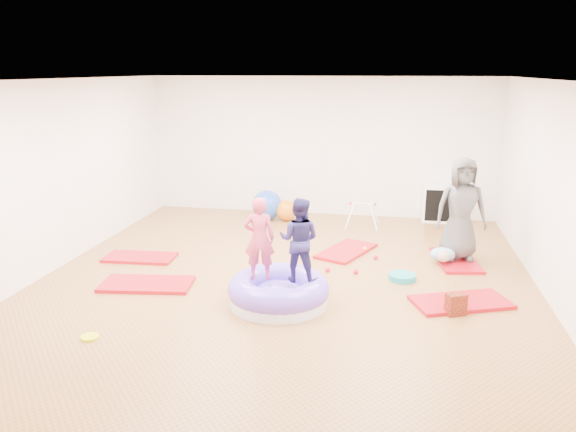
# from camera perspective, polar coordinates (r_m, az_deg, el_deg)

# --- Properties ---
(room) EXTENTS (7.01, 8.01, 2.81)m
(room) POSITION_cam_1_polar(r_m,az_deg,el_deg) (7.61, -0.41, 3.08)
(room) COLOR olive
(room) RESTS_ON ground
(gym_mat_front_left) EXTENTS (1.32, 0.78, 0.05)m
(gym_mat_front_left) POSITION_cam_1_polar(r_m,az_deg,el_deg) (8.13, -14.15, -6.73)
(gym_mat_front_left) COLOR red
(gym_mat_front_left) RESTS_ON ground
(gym_mat_mid_left) EXTENTS (1.13, 0.61, 0.05)m
(gym_mat_mid_left) POSITION_cam_1_polar(r_m,az_deg,el_deg) (9.28, -14.80, -4.09)
(gym_mat_mid_left) COLOR red
(gym_mat_mid_left) RESTS_ON ground
(gym_mat_center_back) EXTENTS (1.00, 1.31, 0.05)m
(gym_mat_center_back) POSITION_cam_1_polar(r_m,az_deg,el_deg) (9.33, 5.94, -3.56)
(gym_mat_center_back) COLOR red
(gym_mat_center_back) RESTS_ON ground
(gym_mat_right) EXTENTS (1.37, 1.03, 0.05)m
(gym_mat_right) POSITION_cam_1_polar(r_m,az_deg,el_deg) (7.64, 17.15, -8.36)
(gym_mat_right) COLOR red
(gym_mat_right) RESTS_ON ground
(gym_mat_rear_right) EXTENTS (0.76, 1.25, 0.05)m
(gym_mat_rear_right) POSITION_cam_1_polar(r_m,az_deg,el_deg) (9.22, 16.69, -4.33)
(gym_mat_rear_right) COLOR red
(gym_mat_rear_right) RESTS_ON ground
(inflatable_cushion) EXTENTS (1.31, 1.31, 0.41)m
(inflatable_cushion) POSITION_cam_1_polar(r_m,az_deg,el_deg) (7.28, -0.96, -7.70)
(inflatable_cushion) COLOR white
(inflatable_cushion) RESTS_ON ground
(child_pink) EXTENTS (0.43, 0.31, 1.07)m
(child_pink) POSITION_cam_1_polar(r_m,az_deg,el_deg) (7.08, -2.94, -1.90)
(child_pink) COLOR #D43F5C
(child_pink) RESTS_ON inflatable_cushion
(child_navy) EXTENTS (0.56, 0.46, 1.08)m
(child_navy) POSITION_cam_1_polar(r_m,az_deg,el_deg) (7.00, 1.13, -2.06)
(child_navy) COLOR navy
(child_navy) RESTS_ON inflatable_cushion
(adult_caregiver) EXTENTS (0.85, 0.63, 1.60)m
(adult_caregiver) POSITION_cam_1_polar(r_m,az_deg,el_deg) (9.05, 17.17, 0.72)
(adult_caregiver) COLOR #4B4B4B
(adult_caregiver) RESTS_ON gym_mat_rear_right
(infant) EXTENTS (0.38, 0.39, 0.23)m
(infant) POSITION_cam_1_polar(r_m,az_deg,el_deg) (8.97, 15.45, -3.83)
(infant) COLOR #87B1DA
(infant) RESTS_ON gym_mat_rear_right
(ball_pit_balls) EXTENTS (2.06, 1.70, 0.08)m
(ball_pit_balls) POSITION_cam_1_polar(r_m,az_deg,el_deg) (8.69, 2.45, -4.78)
(ball_pit_balls) COLOR #D9E708
(ball_pit_balls) RESTS_ON ground
(exercise_ball_blue) EXTENTS (0.59, 0.59, 0.59)m
(exercise_ball_blue) POSITION_cam_1_polar(r_m,az_deg,el_deg) (11.24, -2.15, 1.12)
(exercise_ball_blue) COLOR blue
(exercise_ball_blue) RESTS_ON ground
(exercise_ball_orange) EXTENTS (0.42, 0.42, 0.42)m
(exercise_ball_orange) POSITION_cam_1_polar(r_m,az_deg,el_deg) (11.15, -0.19, 0.58)
(exercise_ball_orange) COLOR orange
(exercise_ball_orange) RESTS_ON ground
(infant_play_gym) EXTENTS (0.62, 0.59, 0.48)m
(infant_play_gym) POSITION_cam_1_polar(r_m,az_deg,el_deg) (10.76, 7.56, 0.51)
(infant_play_gym) COLOR white
(infant_play_gym) RESTS_ON ground
(cube_shelf) EXTENTS (0.72, 0.35, 0.72)m
(cube_shelf) POSITION_cam_1_polar(r_m,az_deg,el_deg) (11.45, 15.28, 1.19)
(cube_shelf) COLOR white
(cube_shelf) RESTS_ON ground
(balance_disc) EXTENTS (0.39, 0.39, 0.09)m
(balance_disc) POSITION_cam_1_polar(r_m,az_deg,el_deg) (8.27, 11.53, -6.08)
(balance_disc) COLOR teal
(balance_disc) RESTS_ON ground
(backpack) EXTENTS (0.28, 0.23, 0.27)m
(backpack) POSITION_cam_1_polar(r_m,az_deg,el_deg) (7.27, 16.68, -8.60)
(backpack) COLOR #BC361A
(backpack) RESTS_ON ground
(yellow_toy) EXTENTS (0.20, 0.20, 0.03)m
(yellow_toy) POSITION_cam_1_polar(r_m,az_deg,el_deg) (6.83, -19.49, -11.53)
(yellow_toy) COLOR #D9E708
(yellow_toy) RESTS_ON ground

